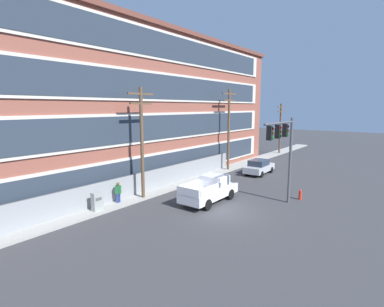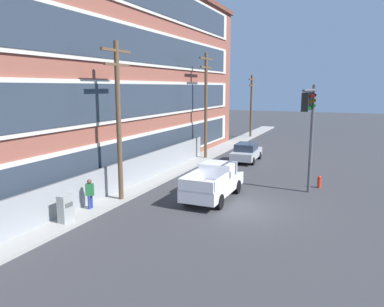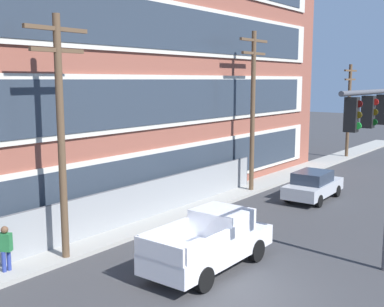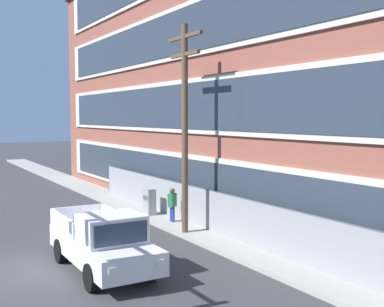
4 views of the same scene
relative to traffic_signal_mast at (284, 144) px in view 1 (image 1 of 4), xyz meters
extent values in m
plane|color=#38383A|center=(-3.40, 2.87, -4.62)|extent=(160.00, 160.00, 0.00)
cube|color=#9E9B93|center=(-3.40, 9.91, -4.54)|extent=(80.00, 1.90, 0.16)
cube|color=brown|center=(-3.00, 15.75, 2.32)|extent=(45.23, 9.79, 13.88)
cube|color=beige|center=(-3.00, 10.80, -2.71)|extent=(41.61, 0.10, 2.50)
cube|color=#2D3844|center=(-3.00, 10.74, -2.71)|extent=(39.80, 0.06, 2.08)
cube|color=beige|center=(-3.00, 10.80, 0.76)|extent=(41.61, 0.10, 2.50)
cube|color=#2D3844|center=(-3.00, 10.74, 0.76)|extent=(39.80, 0.06, 2.08)
cube|color=beige|center=(-3.00, 10.80, 4.23)|extent=(41.61, 0.10, 2.50)
cube|color=#2D3844|center=(-3.00, 10.74, 4.23)|extent=(39.80, 0.06, 2.08)
cube|color=beige|center=(-3.00, 10.80, 7.70)|extent=(41.61, 0.10, 2.50)
cube|color=#2D3844|center=(-3.00, 10.74, 7.70)|extent=(39.80, 0.06, 2.08)
cube|color=brown|center=(-3.00, 15.75, 9.47)|extent=(45.73, 10.29, 0.40)
cube|color=gray|center=(-3.13, 10.33, -3.70)|extent=(25.44, 0.04, 1.83)
cylinder|color=#4C4C51|center=(9.58, 10.33, -3.70)|extent=(0.06, 0.06, 1.83)
cylinder|color=#4C4C51|center=(-3.13, 10.33, -2.79)|extent=(25.44, 0.05, 0.05)
cylinder|color=#4C4C51|center=(1.50, 0.00, -1.43)|extent=(0.20, 0.20, 6.37)
cylinder|color=#4C4C51|center=(-0.90, 0.00, 1.45)|extent=(4.80, 0.14, 0.14)
cube|color=black|center=(0.16, 0.00, 0.90)|extent=(0.28, 0.32, 0.90)
cylinder|color=#4B0807|center=(0.16, -0.18, 1.18)|extent=(0.04, 0.18, 0.18)
cylinder|color=#503E08|center=(0.16, -0.18, 0.90)|extent=(0.04, 0.18, 0.18)
cylinder|color=green|center=(0.16, -0.18, 0.62)|extent=(0.04, 0.18, 0.18)
cube|color=black|center=(-1.17, 0.00, 0.90)|extent=(0.28, 0.32, 0.90)
cylinder|color=red|center=(-1.17, -0.18, 1.18)|extent=(0.04, 0.18, 0.18)
cylinder|color=#503E08|center=(-1.17, -0.18, 0.90)|extent=(0.04, 0.18, 0.18)
cylinder|color=#0A4011|center=(-1.17, -0.18, 0.62)|extent=(0.04, 0.18, 0.18)
cube|color=black|center=(-2.50, 0.00, 0.90)|extent=(0.28, 0.32, 0.90)
cylinder|color=#4B0807|center=(-2.50, -0.18, 1.18)|extent=(0.04, 0.18, 0.18)
cylinder|color=#503E08|center=(-2.50, -0.18, 0.90)|extent=(0.04, 0.18, 0.18)
cylinder|color=green|center=(-2.50, -0.18, 0.62)|extent=(0.04, 0.18, 0.18)
cube|color=silver|center=(-2.04, 4.80, -3.87)|extent=(5.27, 2.00, 0.70)
cube|color=silver|center=(-1.30, 4.79, -3.10)|extent=(1.58, 1.84, 0.84)
cube|color=#283342|center=(-0.49, 4.79, -3.10)|extent=(0.06, 1.63, 0.63)
cube|color=silver|center=(-3.22, 5.73, -3.24)|extent=(2.63, 0.13, 0.56)
cube|color=silver|center=(-3.22, 3.86, -3.24)|extent=(2.63, 0.13, 0.56)
cube|color=silver|center=(-4.63, 4.80, -3.24)|extent=(0.10, 1.91, 0.56)
cylinder|color=black|center=(-0.46, 5.71, -4.22)|extent=(0.80, 0.26, 0.80)
cylinder|color=black|center=(-0.46, 3.88, -4.22)|extent=(0.80, 0.26, 0.80)
cylinder|color=black|center=(-3.61, 5.72, -4.22)|extent=(0.80, 0.26, 0.80)
cylinder|color=black|center=(-3.62, 3.88, -4.22)|extent=(0.80, 0.26, 0.80)
cube|color=white|center=(0.62, 5.49, -3.76)|extent=(0.06, 0.24, 0.16)
cube|color=white|center=(0.61, 4.09, -3.76)|extent=(0.06, 0.24, 0.16)
cube|color=#B2B5BA|center=(9.21, 5.94, -3.98)|extent=(4.44, 1.96, 0.64)
cube|color=#283342|center=(9.04, 5.93, -3.36)|extent=(2.24, 1.67, 0.60)
cylinder|color=black|center=(10.54, 6.83, -4.30)|extent=(0.65, 0.22, 0.64)
cylinder|color=black|center=(10.60, 5.14, -4.30)|extent=(0.65, 0.22, 0.64)
cylinder|color=black|center=(7.83, 6.74, -4.30)|extent=(0.65, 0.22, 0.64)
cylinder|color=black|center=(7.89, 5.04, -4.30)|extent=(0.65, 0.22, 0.64)
cylinder|color=brown|center=(-4.58, 9.27, -0.33)|extent=(0.26, 0.26, 8.58)
cube|color=brown|center=(-4.58, 9.27, 3.46)|extent=(2.51, 0.14, 0.14)
cube|color=brown|center=(-4.58, 9.27, 2.76)|extent=(2.13, 0.14, 0.14)
cylinder|color=brown|center=(8.62, 9.44, -0.10)|extent=(0.26, 0.26, 9.04)
cube|color=brown|center=(8.62, 9.44, 3.92)|extent=(2.76, 0.14, 0.14)
cube|color=brown|center=(8.62, 9.44, 3.22)|extent=(2.35, 0.14, 0.14)
cylinder|color=brown|center=(23.95, 9.44, -0.81)|extent=(0.26, 0.26, 7.62)
cube|color=brown|center=(23.95, 9.44, 2.50)|extent=(2.49, 0.14, 0.14)
cube|color=brown|center=(23.95, 9.44, 1.80)|extent=(2.11, 0.14, 0.14)
cube|color=#939993|center=(-8.56, 9.57, -3.91)|extent=(0.68, 0.41, 1.42)
cube|color=#515151|center=(-8.56, 9.36, -3.62)|extent=(0.47, 0.02, 0.20)
cylinder|color=navy|center=(-6.68, 9.77, -4.19)|extent=(0.14, 0.14, 0.85)
cylinder|color=navy|center=(-6.50, 9.77, -4.19)|extent=(0.14, 0.14, 0.85)
cube|color=#236B38|center=(-6.59, 9.77, -3.47)|extent=(0.40, 0.47, 0.60)
sphere|color=brown|center=(-6.59, 9.77, -3.05)|extent=(0.24, 0.24, 0.24)
cylinder|color=red|center=(2.77, -0.49, -4.33)|extent=(0.24, 0.24, 0.58)
sphere|color=red|center=(2.77, -0.49, -3.95)|extent=(0.22, 0.22, 0.22)
camera|label=1|loc=(-20.18, -7.41, 2.51)|focal=28.00mm
camera|label=2|loc=(-21.25, -2.19, 1.64)|focal=35.00mm
camera|label=3|loc=(-14.84, -4.28, 1.80)|focal=45.00mm
camera|label=4|loc=(12.29, -0.43, 0.28)|focal=45.00mm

